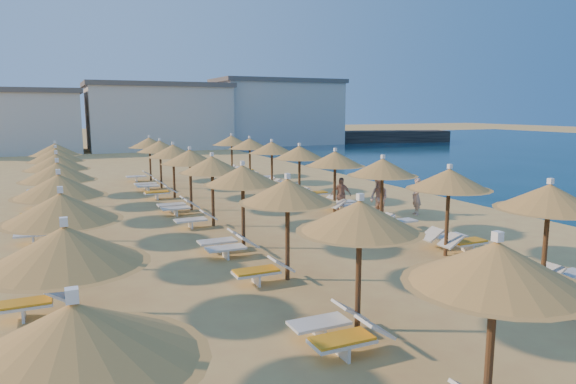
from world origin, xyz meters
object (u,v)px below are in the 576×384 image
parasol_row_east (383,169)px  beachgoer_a (417,196)px  jetty (338,137)px  beachgoer_b (379,198)px  parasol_row_west (243,177)px  beachgoer_c (341,195)px

parasol_row_east → beachgoer_a: parasol_row_east is taller
jetty → beachgoer_b: size_ratio=17.39×
jetty → beachgoer_a: beachgoer_a is taller
parasol_row_west → beachgoer_b: (6.59, 1.88, -1.50)m
parasol_row_west → parasol_row_east: bearing=0.0°
beachgoer_b → parasol_row_east: bearing=-40.3°
jetty → beachgoer_a: 46.82m
parasol_row_east → beachgoer_b: 2.68m
beachgoer_a → beachgoer_b: 1.98m
jetty → beachgoer_c: bearing=-105.6°
jetty → parasol_row_east: parasol_row_east is taller
parasol_row_west → beachgoer_b: 7.02m
jetty → parasol_row_west: (-29.11, -44.02, 1.61)m
jetty → beachgoer_a: size_ratio=18.87×
jetty → parasol_row_east: (-23.70, -44.02, 1.61)m
jetty → beachgoer_a: (-20.54, -42.08, 0.05)m
parasol_row_east → beachgoer_b: size_ratio=21.71×
parasol_row_west → jetty: bearing=56.5°
beachgoer_a → beachgoer_c: beachgoer_a is taller
jetty → beachgoer_b: beachgoer_b is taller
beachgoer_c → beachgoer_b: 1.92m
beachgoer_c → beachgoer_b: beachgoer_b is taller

